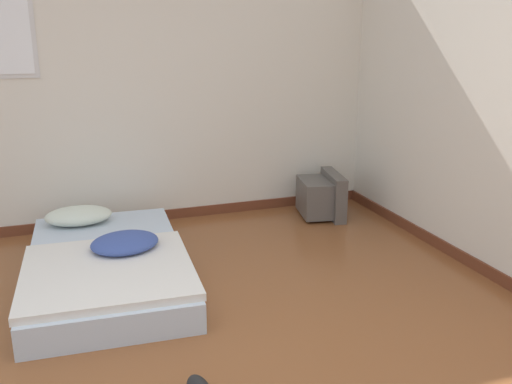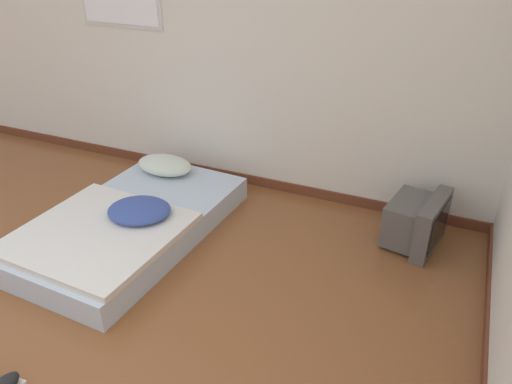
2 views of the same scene
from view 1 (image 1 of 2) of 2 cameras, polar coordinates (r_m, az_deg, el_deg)
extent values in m
cube|color=silver|center=(5.05, -15.03, 10.96)|extent=(7.23, 0.06, 2.60)
cube|color=brown|center=(5.27, -13.98, -2.76)|extent=(7.23, 0.02, 0.09)
cube|color=silver|center=(4.18, -14.66, -7.25)|extent=(1.14, 1.91, 0.19)
ellipsoid|color=silver|center=(4.79, -17.33, -2.27)|extent=(0.54, 0.37, 0.14)
cube|color=silver|center=(3.81, -14.59, -7.65)|extent=(1.12, 1.13, 0.05)
ellipsoid|color=#384C93|center=(4.07, -12.99, -4.95)|extent=(0.56, 0.51, 0.11)
cube|color=#56514C|center=(5.33, 5.86, -0.50)|extent=(0.33, 0.49, 0.33)
cube|color=#56514C|center=(5.38, 7.73, -0.25)|extent=(0.21, 0.56, 0.41)
cube|color=black|center=(5.39, 8.31, -0.12)|extent=(0.09, 0.44, 0.29)
camera|label=2|loc=(2.75, 47.12, 20.83)|focal=35.00mm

